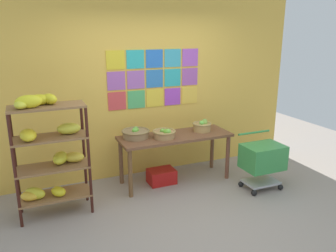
{
  "coord_description": "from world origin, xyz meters",
  "views": [
    {
      "loc": [
        -1.74,
        -3.16,
        2.21
      ],
      "look_at": [
        -0.1,
        0.69,
        1.03
      ],
      "focal_mm": 36.32,
      "sensor_mm": 36.0,
      "label": 1
    }
  ],
  "objects_px": {
    "banana_shelf_unit": "(49,147)",
    "fruit_basket_back_left": "(164,133)",
    "fruit_basket_left": "(136,133)",
    "shopping_cart": "(263,159)",
    "fruit_basket_right": "(202,126)",
    "produce_crate_under_table": "(161,176)",
    "display_table": "(175,141)"
  },
  "relations": [
    {
      "from": "banana_shelf_unit",
      "to": "fruit_basket_back_left",
      "type": "xyz_separation_m",
      "value": [
        1.58,
        0.21,
        -0.08
      ]
    },
    {
      "from": "fruit_basket_left",
      "to": "shopping_cart",
      "type": "xyz_separation_m",
      "value": [
        1.61,
        -0.84,
        -0.34
      ]
    },
    {
      "from": "fruit_basket_left",
      "to": "fruit_basket_right",
      "type": "relative_size",
      "value": 1.4
    },
    {
      "from": "banana_shelf_unit",
      "to": "fruit_basket_back_left",
      "type": "relative_size",
      "value": 4.57
    },
    {
      "from": "fruit_basket_left",
      "to": "shopping_cart",
      "type": "height_order",
      "value": "fruit_basket_left"
    },
    {
      "from": "banana_shelf_unit",
      "to": "produce_crate_under_table",
      "type": "distance_m",
      "value": 1.76
    },
    {
      "from": "shopping_cart",
      "to": "banana_shelf_unit",
      "type": "bearing_deg",
      "value": -179.21
    },
    {
      "from": "display_table",
      "to": "fruit_basket_back_left",
      "type": "distance_m",
      "value": 0.27
    },
    {
      "from": "banana_shelf_unit",
      "to": "display_table",
      "type": "height_order",
      "value": "banana_shelf_unit"
    },
    {
      "from": "display_table",
      "to": "fruit_basket_right",
      "type": "xyz_separation_m",
      "value": [
        0.46,
        0.03,
        0.18
      ]
    },
    {
      "from": "shopping_cart",
      "to": "fruit_basket_back_left",
      "type": "bearing_deg",
      "value": 161.87
    },
    {
      "from": "banana_shelf_unit",
      "to": "display_table",
      "type": "xyz_separation_m",
      "value": [
        1.78,
        0.27,
        -0.24
      ]
    },
    {
      "from": "banana_shelf_unit",
      "to": "fruit_basket_right",
      "type": "bearing_deg",
      "value": 7.7
    },
    {
      "from": "fruit_basket_left",
      "to": "produce_crate_under_table",
      "type": "bearing_deg",
      "value": -16.53
    },
    {
      "from": "fruit_basket_left",
      "to": "fruit_basket_back_left",
      "type": "distance_m",
      "value": 0.41
    },
    {
      "from": "banana_shelf_unit",
      "to": "display_table",
      "type": "bearing_deg",
      "value": 8.74
    },
    {
      "from": "fruit_basket_back_left",
      "to": "fruit_basket_right",
      "type": "xyz_separation_m",
      "value": [
        0.66,
        0.09,
        0.01
      ]
    },
    {
      "from": "display_table",
      "to": "fruit_basket_left",
      "type": "relative_size",
      "value": 4.15
    },
    {
      "from": "fruit_basket_left",
      "to": "display_table",
      "type": "bearing_deg",
      "value": -11.56
    },
    {
      "from": "banana_shelf_unit",
      "to": "fruit_basket_back_left",
      "type": "distance_m",
      "value": 1.59
    },
    {
      "from": "banana_shelf_unit",
      "to": "shopping_cart",
      "type": "relative_size",
      "value": 1.92
    },
    {
      "from": "shopping_cart",
      "to": "display_table",
      "type": "bearing_deg",
      "value": 154.99
    },
    {
      "from": "fruit_basket_left",
      "to": "fruit_basket_back_left",
      "type": "relative_size",
      "value": 1.2
    },
    {
      "from": "display_table",
      "to": "shopping_cart",
      "type": "relative_size",
      "value": 2.1
    },
    {
      "from": "banana_shelf_unit",
      "to": "shopping_cart",
      "type": "bearing_deg",
      "value": -9.02
    },
    {
      "from": "fruit_basket_right",
      "to": "produce_crate_under_table",
      "type": "distance_m",
      "value": 0.98
    },
    {
      "from": "display_table",
      "to": "fruit_basket_left",
      "type": "xyz_separation_m",
      "value": [
        -0.57,
        0.12,
        0.16
      ]
    },
    {
      "from": "display_table",
      "to": "produce_crate_under_table",
      "type": "distance_m",
      "value": 0.57
    },
    {
      "from": "display_table",
      "to": "fruit_basket_left",
      "type": "bearing_deg",
      "value": 168.44
    },
    {
      "from": "fruit_basket_left",
      "to": "fruit_basket_right",
      "type": "xyz_separation_m",
      "value": [
        1.03,
        -0.09,
        0.02
      ]
    },
    {
      "from": "fruit_basket_back_left",
      "to": "produce_crate_under_table",
      "type": "height_order",
      "value": "fruit_basket_back_left"
    },
    {
      "from": "banana_shelf_unit",
      "to": "produce_crate_under_table",
      "type": "height_order",
      "value": "banana_shelf_unit"
    }
  ]
}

